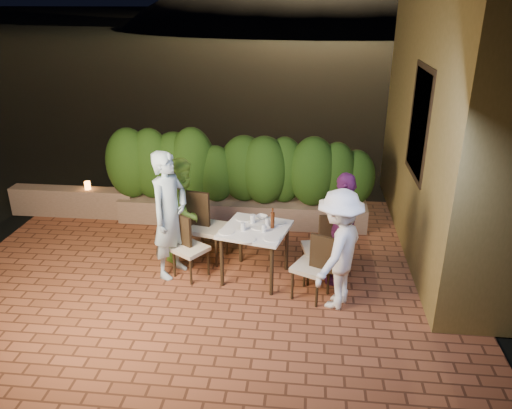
# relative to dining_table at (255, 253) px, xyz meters

# --- Properties ---
(ground) EXTENTS (400.00, 400.00, 0.00)m
(ground) POSITION_rel_dining_table_xyz_m (-0.63, -0.52, -0.40)
(ground) COLOR black
(ground) RESTS_ON ground
(terrace_floor) EXTENTS (7.00, 6.00, 0.15)m
(terrace_floor) POSITION_rel_dining_table_xyz_m (-0.63, -0.02, -0.45)
(terrace_floor) COLOR brown
(terrace_floor) RESTS_ON ground
(building_wall) EXTENTS (1.60, 5.00, 5.00)m
(building_wall) POSITION_rel_dining_table_xyz_m (2.97, 1.48, 2.12)
(building_wall) COLOR olive
(building_wall) RESTS_ON ground
(window_pane) EXTENTS (0.08, 1.00, 1.40)m
(window_pane) POSITION_rel_dining_table_xyz_m (2.19, 0.98, 1.62)
(window_pane) COLOR black
(window_pane) RESTS_ON building_wall
(window_frame) EXTENTS (0.06, 1.15, 1.55)m
(window_frame) POSITION_rel_dining_table_xyz_m (2.18, 0.98, 1.62)
(window_frame) COLOR black
(window_frame) RESTS_ON building_wall
(planter) EXTENTS (4.20, 0.55, 0.40)m
(planter) POSITION_rel_dining_table_xyz_m (-0.43, 1.78, -0.17)
(planter) COLOR #7A614E
(planter) RESTS_ON ground
(hedge) EXTENTS (4.00, 0.70, 1.10)m
(hedge) POSITION_rel_dining_table_xyz_m (-0.43, 1.78, 0.57)
(hedge) COLOR #204011
(hedge) RESTS_ON planter
(parapet) EXTENTS (2.20, 0.30, 0.50)m
(parapet) POSITION_rel_dining_table_xyz_m (-3.43, 1.78, -0.12)
(parapet) COLOR #7A614E
(parapet) RESTS_ON ground
(hill) EXTENTS (52.00, 40.00, 22.00)m
(hill) POSITION_rel_dining_table_xyz_m (1.37, 59.48, -4.38)
(hill) COLOR black
(hill) RESTS_ON ground
(dining_table) EXTENTS (1.01, 1.01, 0.75)m
(dining_table) POSITION_rel_dining_table_xyz_m (0.00, 0.00, 0.00)
(dining_table) COLOR white
(dining_table) RESTS_ON ground
(plate_nw) EXTENTS (0.21, 0.21, 0.01)m
(plate_nw) POSITION_rel_dining_table_xyz_m (-0.36, -0.16, 0.38)
(plate_nw) COLOR white
(plate_nw) RESTS_ON dining_table
(plate_sw) EXTENTS (0.24, 0.24, 0.01)m
(plate_sw) POSITION_rel_dining_table_xyz_m (-0.18, 0.29, 0.38)
(plate_sw) COLOR white
(plate_sw) RESTS_ON dining_table
(plate_ne) EXTENTS (0.21, 0.21, 0.01)m
(plate_ne) POSITION_rel_dining_table_xyz_m (0.24, -0.29, 0.38)
(plate_ne) COLOR white
(plate_ne) RESTS_ON dining_table
(plate_se) EXTENTS (0.20, 0.20, 0.01)m
(plate_se) POSITION_rel_dining_table_xyz_m (0.29, 0.19, 0.38)
(plate_se) COLOR white
(plate_se) RESTS_ON dining_table
(plate_centre) EXTENTS (0.21, 0.21, 0.01)m
(plate_centre) POSITION_rel_dining_table_xyz_m (0.04, 0.03, 0.38)
(plate_centre) COLOR white
(plate_centre) RESTS_ON dining_table
(plate_front) EXTENTS (0.20, 0.20, 0.01)m
(plate_front) POSITION_rel_dining_table_xyz_m (-0.06, -0.36, 0.38)
(plate_front) COLOR white
(plate_front) RESTS_ON dining_table
(glass_nw) EXTENTS (0.07, 0.07, 0.11)m
(glass_nw) POSITION_rel_dining_table_xyz_m (-0.15, -0.09, 0.43)
(glass_nw) COLOR silver
(glass_nw) RESTS_ON dining_table
(glass_sw) EXTENTS (0.07, 0.07, 0.12)m
(glass_sw) POSITION_rel_dining_table_xyz_m (-0.05, 0.16, 0.44)
(glass_sw) COLOR silver
(glass_sw) RESTS_ON dining_table
(glass_ne) EXTENTS (0.06, 0.06, 0.10)m
(glass_ne) POSITION_rel_dining_table_xyz_m (0.12, -0.10, 0.43)
(glass_ne) COLOR silver
(glass_ne) RESTS_ON dining_table
(glass_se) EXTENTS (0.06, 0.06, 0.10)m
(glass_se) POSITION_rel_dining_table_xyz_m (0.15, 0.10, 0.43)
(glass_se) COLOR silver
(glass_se) RESTS_ON dining_table
(beer_bottle) EXTENTS (0.05, 0.05, 0.28)m
(beer_bottle) POSITION_rel_dining_table_xyz_m (0.23, 0.04, 0.52)
(beer_bottle) COLOR #461E0B
(beer_bottle) RESTS_ON dining_table
(bowl) EXTENTS (0.21, 0.21, 0.04)m
(bowl) POSITION_rel_dining_table_xyz_m (0.05, 0.33, 0.39)
(bowl) COLOR white
(bowl) RESTS_ON dining_table
(chair_left_front) EXTENTS (0.56, 0.56, 0.87)m
(chair_left_front) POSITION_rel_dining_table_xyz_m (-0.88, -0.05, 0.06)
(chair_left_front) COLOR black
(chair_left_front) RESTS_ON ground
(chair_left_back) EXTENTS (0.57, 0.57, 1.04)m
(chair_left_back) POSITION_rel_dining_table_xyz_m (-0.73, 0.47, 0.14)
(chair_left_back) COLOR black
(chair_left_back) RESTS_ON ground
(chair_right_front) EXTENTS (0.56, 0.56, 0.91)m
(chair_right_front) POSITION_rel_dining_table_xyz_m (0.76, -0.40, 0.08)
(chair_right_front) COLOR black
(chair_right_front) RESTS_ON ground
(chair_right_back) EXTENTS (0.52, 0.52, 0.94)m
(chair_right_back) POSITION_rel_dining_table_xyz_m (0.87, 0.08, 0.10)
(chair_right_back) COLOR black
(chair_right_back) RESTS_ON ground
(diner_blue) EXTENTS (0.64, 0.76, 1.78)m
(diner_blue) POSITION_rel_dining_table_xyz_m (-1.16, -0.00, 0.51)
(diner_blue) COLOR #A6C6D6
(diner_blue) RESTS_ON ground
(diner_green) EXTENTS (0.80, 0.89, 1.52)m
(diner_green) POSITION_rel_dining_table_xyz_m (-1.09, 0.51, 0.39)
(diner_green) COLOR #7CB538
(diner_green) RESTS_ON ground
(diner_white) EXTENTS (0.94, 1.14, 1.54)m
(diner_white) POSITION_rel_dining_table_xyz_m (1.07, -0.53, 0.39)
(diner_white) COLOR white
(diner_white) RESTS_ON ground
(diner_purple) EXTENTS (0.56, 0.97, 1.56)m
(diner_purple) POSITION_rel_dining_table_xyz_m (1.17, 0.05, 0.41)
(diner_purple) COLOR #65215B
(diner_purple) RESTS_ON ground
(parapet_lamp) EXTENTS (0.10, 0.10, 0.14)m
(parapet_lamp) POSITION_rel_dining_table_xyz_m (-3.13, 1.78, 0.20)
(parapet_lamp) COLOR orange
(parapet_lamp) RESTS_ON parapet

